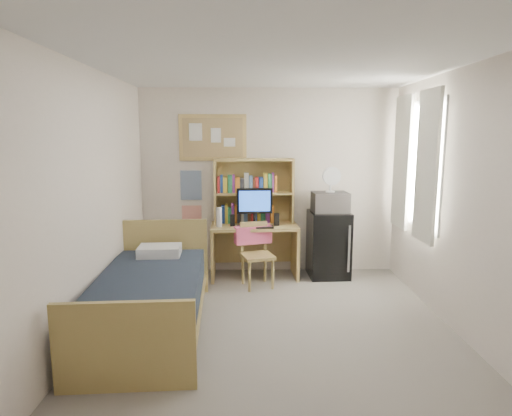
{
  "coord_description": "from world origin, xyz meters",
  "views": [
    {
      "loc": [
        -0.24,
        -3.96,
        1.93
      ],
      "look_at": [
        -0.19,
        1.2,
        1.07
      ],
      "focal_mm": 30.0,
      "sensor_mm": 36.0,
      "label": 1
    }
  ],
  "objects_px": {
    "bulletin_board": "(213,138)",
    "speaker_left": "(232,220)",
    "bed": "(150,303)",
    "desk": "(254,251)",
    "mini_fridge": "(328,244)",
    "desk_chair": "(257,255)",
    "monitor": "(255,207)",
    "speaker_right": "(277,219)",
    "microwave": "(330,202)",
    "desk_fan": "(331,181)"
  },
  "relations": [
    {
      "from": "bulletin_board",
      "to": "mini_fridge",
      "type": "bearing_deg",
      "value": -9.62
    },
    {
      "from": "mini_fridge",
      "to": "speaker_right",
      "type": "relative_size",
      "value": 5.49
    },
    {
      "from": "mini_fridge",
      "to": "bed",
      "type": "distance_m",
      "value": 2.7
    },
    {
      "from": "bed",
      "to": "mini_fridge",
      "type": "bearing_deg",
      "value": 35.66
    },
    {
      "from": "bulletin_board",
      "to": "desk_fan",
      "type": "bearing_deg",
      "value": -10.3
    },
    {
      "from": "monitor",
      "to": "speaker_right",
      "type": "relative_size",
      "value": 3.08
    },
    {
      "from": "bulletin_board",
      "to": "monitor",
      "type": "xyz_separation_m",
      "value": [
        0.58,
        -0.36,
        -0.93
      ]
    },
    {
      "from": "desk",
      "to": "speaker_left",
      "type": "bearing_deg",
      "value": -168.69
    },
    {
      "from": "bulletin_board",
      "to": "mini_fridge",
      "type": "distance_m",
      "value": 2.19
    },
    {
      "from": "desk",
      "to": "desk_chair",
      "type": "distance_m",
      "value": 0.41
    },
    {
      "from": "desk",
      "to": "speaker_right",
      "type": "distance_m",
      "value": 0.55
    },
    {
      "from": "bed",
      "to": "desk",
      "type": "bearing_deg",
      "value": 54.19
    },
    {
      "from": "mini_fridge",
      "to": "monitor",
      "type": "bearing_deg",
      "value": -177.78
    },
    {
      "from": "microwave",
      "to": "speaker_left",
      "type": "bearing_deg",
      "value": -179.08
    },
    {
      "from": "speaker_left",
      "to": "desk",
      "type": "bearing_deg",
      "value": 11.31
    },
    {
      "from": "bulletin_board",
      "to": "microwave",
      "type": "bearing_deg",
      "value": -10.3
    },
    {
      "from": "desk",
      "to": "desk_chair",
      "type": "bearing_deg",
      "value": -87.49
    },
    {
      "from": "bulletin_board",
      "to": "desk",
      "type": "relative_size",
      "value": 0.8
    },
    {
      "from": "microwave",
      "to": "desk_fan",
      "type": "height_order",
      "value": "desk_fan"
    },
    {
      "from": "mini_fridge",
      "to": "microwave",
      "type": "bearing_deg",
      "value": -90.0
    },
    {
      "from": "speaker_left",
      "to": "desk_fan",
      "type": "distance_m",
      "value": 1.43
    },
    {
      "from": "speaker_right",
      "to": "desk_fan",
      "type": "height_order",
      "value": "desk_fan"
    },
    {
      "from": "bed",
      "to": "speaker_right",
      "type": "xyz_separation_m",
      "value": [
        1.36,
        1.63,
        0.54
      ]
    },
    {
      "from": "desk_chair",
      "to": "monitor",
      "type": "bearing_deg",
      "value": 79.1
    },
    {
      "from": "mini_fridge",
      "to": "speaker_left",
      "type": "xyz_separation_m",
      "value": [
        -1.33,
        -0.1,
        0.36
      ]
    },
    {
      "from": "speaker_left",
      "to": "microwave",
      "type": "xyz_separation_m",
      "value": [
        1.33,
        0.08,
        0.23
      ]
    },
    {
      "from": "bed",
      "to": "desk_fan",
      "type": "xyz_separation_m",
      "value": [
        2.09,
        1.68,
        1.06
      ]
    },
    {
      "from": "bed",
      "to": "desk_fan",
      "type": "bearing_deg",
      "value": 35.32
    },
    {
      "from": "mini_fridge",
      "to": "desk_fan",
      "type": "height_order",
      "value": "desk_fan"
    },
    {
      "from": "desk",
      "to": "mini_fridge",
      "type": "relative_size",
      "value": 1.29
    },
    {
      "from": "bulletin_board",
      "to": "mini_fridge",
      "type": "height_order",
      "value": "bulletin_board"
    },
    {
      "from": "desk",
      "to": "microwave",
      "type": "bearing_deg",
      "value": -2.45
    },
    {
      "from": "bulletin_board",
      "to": "desk_chair",
      "type": "distance_m",
      "value": 1.77
    },
    {
      "from": "bulletin_board",
      "to": "desk_chair",
      "type": "relative_size",
      "value": 1.12
    },
    {
      "from": "mini_fridge",
      "to": "desk_fan",
      "type": "distance_m",
      "value": 0.88
    },
    {
      "from": "bed",
      "to": "desk_fan",
      "type": "relative_size",
      "value": 6.73
    },
    {
      "from": "microwave",
      "to": "desk_fan",
      "type": "bearing_deg",
      "value": 0.0
    },
    {
      "from": "bed",
      "to": "speaker_left",
      "type": "height_order",
      "value": "speaker_left"
    },
    {
      "from": "desk",
      "to": "speaker_left",
      "type": "distance_m",
      "value": 0.54
    },
    {
      "from": "monitor",
      "to": "microwave",
      "type": "height_order",
      "value": "monitor"
    },
    {
      "from": "microwave",
      "to": "bulletin_board",
      "type": "bearing_deg",
      "value": 167.12
    },
    {
      "from": "desk",
      "to": "bed",
      "type": "distance_m",
      "value": 1.98
    },
    {
      "from": "desk",
      "to": "desk_fan",
      "type": "bearing_deg",
      "value": -2.45
    },
    {
      "from": "desk_chair",
      "to": "bed",
      "type": "height_order",
      "value": "desk_chair"
    },
    {
      "from": "monitor",
      "to": "speaker_right",
      "type": "bearing_deg",
      "value": -0.0
    },
    {
      "from": "bulletin_board",
      "to": "desk",
      "type": "distance_m",
      "value": 1.68
    },
    {
      "from": "bed",
      "to": "desk_fan",
      "type": "height_order",
      "value": "desk_fan"
    },
    {
      "from": "speaker_left",
      "to": "desk_fan",
      "type": "xyz_separation_m",
      "value": [
        1.33,
        0.08,
        0.52
      ]
    },
    {
      "from": "bulletin_board",
      "to": "speaker_left",
      "type": "bearing_deg",
      "value": -53.04
    },
    {
      "from": "mini_fridge",
      "to": "monitor",
      "type": "relative_size",
      "value": 1.78
    }
  ]
}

